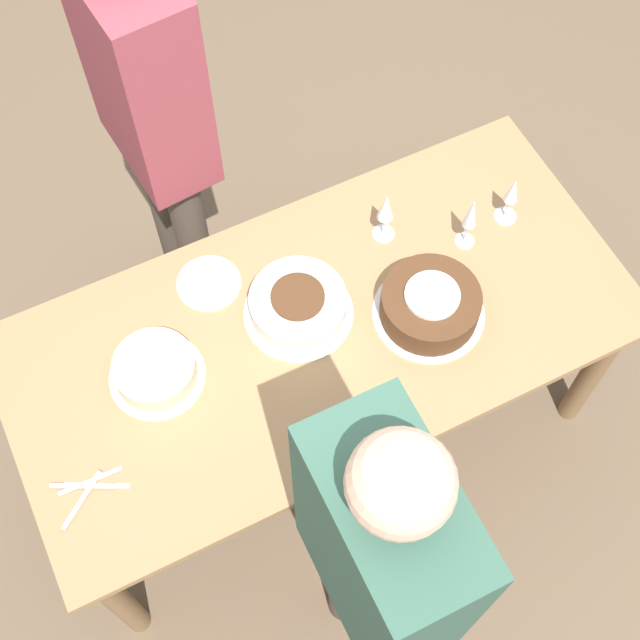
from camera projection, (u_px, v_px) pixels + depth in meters
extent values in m
plane|color=brown|center=(320.00, 423.00, 3.14)|extent=(12.00, 12.00, 0.00)
cube|color=#9E754C|center=(320.00, 331.00, 2.51)|extent=(1.77, 0.85, 0.03)
cylinder|color=brown|center=(118.00, 600.00, 2.52)|extent=(0.07, 0.07, 0.70)
cylinder|color=brown|center=(594.00, 369.00, 2.85)|extent=(0.07, 0.07, 0.70)
cylinder|color=brown|center=(42.00, 396.00, 2.81)|extent=(0.07, 0.07, 0.70)
cylinder|color=brown|center=(482.00, 209.00, 3.15)|extent=(0.07, 0.07, 0.70)
cylinder|color=white|center=(298.00, 313.00, 2.52)|extent=(0.31, 0.31, 0.01)
cylinder|color=white|center=(298.00, 305.00, 2.48)|extent=(0.27, 0.27, 0.08)
cylinder|color=#4C2D19|center=(298.00, 297.00, 2.44)|extent=(0.15, 0.15, 0.01)
cylinder|color=white|center=(428.00, 313.00, 2.52)|extent=(0.32, 0.32, 0.01)
cylinder|color=#4C2D19|center=(430.00, 305.00, 2.47)|extent=(0.28, 0.28, 0.09)
cylinder|color=white|center=(432.00, 295.00, 2.43)|extent=(0.15, 0.15, 0.01)
cylinder|color=white|center=(157.00, 376.00, 2.43)|extent=(0.26, 0.26, 0.01)
cylinder|color=beige|center=(155.00, 370.00, 2.39)|extent=(0.22, 0.22, 0.07)
cylinder|color=silver|center=(464.00, 241.00, 2.63)|extent=(0.06, 0.06, 0.00)
cylinder|color=silver|center=(467.00, 232.00, 2.59)|extent=(0.01, 0.01, 0.09)
cone|color=silver|center=(472.00, 213.00, 2.50)|extent=(0.04, 0.04, 0.12)
cylinder|color=silver|center=(383.00, 234.00, 2.64)|extent=(0.07, 0.07, 0.00)
cylinder|color=silver|center=(384.00, 225.00, 2.60)|extent=(0.01, 0.01, 0.09)
cone|color=silver|center=(386.00, 206.00, 2.52)|extent=(0.05, 0.05, 0.10)
cylinder|color=silver|center=(505.00, 216.00, 2.67)|extent=(0.07, 0.07, 0.00)
cylinder|color=silver|center=(508.00, 208.00, 2.64)|extent=(0.01, 0.01, 0.08)
cone|color=silver|center=(513.00, 190.00, 2.56)|extent=(0.04, 0.04, 0.09)
cylinder|color=beige|center=(209.00, 283.00, 2.56)|extent=(0.19, 0.19, 0.01)
cube|color=silver|center=(97.00, 485.00, 2.28)|extent=(0.16, 0.09, 0.00)
cube|color=silver|center=(90.00, 481.00, 2.29)|extent=(0.17, 0.02, 0.00)
cube|color=silver|center=(83.00, 486.00, 2.28)|extent=(0.16, 0.09, 0.00)
cube|color=silver|center=(82.00, 500.00, 2.26)|extent=(0.14, 0.11, 0.00)
cylinder|color=#4C4238|center=(349.00, 576.00, 2.49)|extent=(0.11, 0.11, 0.81)
cube|color=#335647|center=(384.00, 548.00, 1.80)|extent=(0.22, 0.40, 0.67)
sphere|color=#DBB293|center=(401.00, 483.00, 1.42)|extent=(0.18, 0.18, 0.18)
cylinder|color=#4C4238|center=(165.00, 201.00, 3.10)|extent=(0.11, 0.11, 0.80)
cylinder|color=#4C4238|center=(195.00, 247.00, 3.01)|extent=(0.11, 0.11, 0.80)
cube|color=brown|center=(142.00, 71.00, 2.40)|extent=(0.26, 0.42, 0.67)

